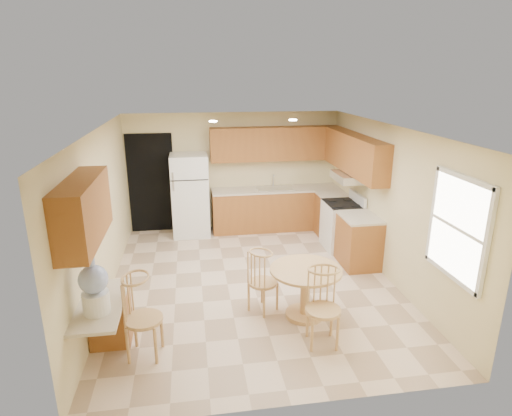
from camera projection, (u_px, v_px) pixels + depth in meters
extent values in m
plane|color=beige|center=(253.00, 282.00, 7.00)|extent=(5.50, 5.50, 0.00)
cube|color=white|center=(252.00, 128.00, 6.24)|extent=(4.50, 5.50, 0.02)
cube|color=beige|center=(234.00, 171.00, 9.21)|extent=(4.50, 0.02, 2.50)
cube|color=beige|center=(295.00, 298.00, 4.03)|extent=(4.50, 0.02, 2.50)
cube|color=beige|center=(101.00, 217.00, 6.29)|extent=(0.02, 5.50, 2.50)
cube|color=beige|center=(389.00, 203.00, 6.95)|extent=(0.02, 5.50, 2.50)
cube|color=black|center=(151.00, 183.00, 9.00)|extent=(0.90, 0.02, 2.10)
cube|color=#9F5E28|center=(276.00, 209.00, 9.30)|extent=(2.75, 0.60, 0.87)
cube|color=beige|center=(276.00, 189.00, 9.16)|extent=(2.75, 0.63, 0.04)
cube|color=#9F5E28|center=(332.00, 216.00, 8.90)|extent=(0.60, 0.59, 0.87)
cube|color=beige|center=(333.00, 195.00, 8.76)|extent=(0.63, 0.59, 0.04)
cube|color=#9F5E28|center=(358.00, 242.00, 7.53)|extent=(0.60, 0.80, 0.87)
cube|color=beige|center=(360.00, 217.00, 7.39)|extent=(0.63, 0.80, 0.04)
cube|color=#9F5E28|center=(275.00, 144.00, 9.00)|extent=(2.75, 0.33, 0.70)
cube|color=#9F5E28|center=(354.00, 154.00, 7.88)|extent=(0.33, 2.42, 0.70)
cube|color=#9F5E28|center=(83.00, 211.00, 4.63)|extent=(0.33, 1.40, 0.70)
cube|color=silver|center=(275.00, 188.00, 9.15)|extent=(0.78, 0.44, 0.01)
cube|color=silver|center=(349.00, 177.00, 7.97)|extent=(0.50, 0.76, 0.14)
cube|color=#9F5E28|center=(110.00, 317.00, 5.35)|extent=(0.48, 0.42, 0.72)
cube|color=beige|center=(101.00, 305.00, 4.88)|extent=(0.50, 1.20, 0.04)
cube|color=white|center=(458.00, 228.00, 5.13)|extent=(0.05, 1.00, 1.20)
cube|color=white|center=(465.00, 178.00, 4.94)|extent=(0.05, 1.10, 0.06)
cube|color=white|center=(450.00, 275.00, 5.32)|extent=(0.05, 1.10, 0.06)
cube|color=white|center=(487.00, 245.00, 4.63)|extent=(0.05, 0.06, 1.28)
cube|color=white|center=(433.00, 214.00, 5.63)|extent=(0.05, 0.06, 1.28)
cylinder|color=white|center=(213.00, 121.00, 7.30)|extent=(0.14, 0.14, 0.02)
cylinder|color=white|center=(293.00, 120.00, 7.51)|extent=(0.14, 0.14, 0.02)
cube|color=white|center=(190.00, 195.00, 8.86)|extent=(0.75, 0.70, 1.71)
cube|color=black|center=(189.00, 180.00, 8.40)|extent=(0.74, 0.01, 0.02)
cube|color=silver|center=(173.00, 186.00, 8.38)|extent=(0.03, 0.03, 0.18)
cube|color=silver|center=(173.00, 176.00, 8.32)|extent=(0.03, 0.03, 0.14)
cube|color=white|center=(342.00, 226.00, 8.25)|extent=(0.65, 0.76, 0.90)
cube|color=black|center=(343.00, 204.00, 8.12)|extent=(0.64, 0.75, 0.02)
cube|color=white|center=(358.00, 198.00, 8.13)|extent=(0.06, 0.76, 0.18)
cylinder|color=tan|center=(304.00, 314.00, 6.03)|extent=(0.53, 0.53, 0.06)
cylinder|color=tan|center=(305.00, 293.00, 5.93)|extent=(0.13, 0.13, 0.66)
cylinder|color=tan|center=(306.00, 270.00, 5.82)|extent=(0.99, 0.99, 0.04)
cylinder|color=tan|center=(263.00, 283.00, 6.06)|extent=(0.41, 0.41, 0.04)
cylinder|color=tan|center=(251.00, 292.00, 6.24)|extent=(0.03, 0.03, 0.43)
cylinder|color=tan|center=(271.00, 291.00, 6.28)|extent=(0.03, 0.03, 0.43)
cylinder|color=tan|center=(254.00, 302.00, 5.97)|extent=(0.03, 0.03, 0.43)
cylinder|color=tan|center=(275.00, 301.00, 6.01)|extent=(0.03, 0.03, 0.43)
cylinder|color=tan|center=(323.00, 310.00, 5.29)|extent=(0.44, 0.44, 0.04)
cylinder|color=tan|center=(307.00, 321.00, 5.48)|extent=(0.04, 0.04, 0.47)
cylinder|color=tan|center=(330.00, 319.00, 5.53)|extent=(0.04, 0.04, 0.47)
cylinder|color=tan|center=(313.00, 335.00, 5.19)|extent=(0.04, 0.04, 0.47)
cylinder|color=tan|center=(338.00, 333.00, 5.23)|extent=(0.04, 0.04, 0.47)
cylinder|color=tan|center=(144.00, 319.00, 5.06)|extent=(0.46, 0.46, 0.04)
cylinder|color=tan|center=(133.00, 331.00, 5.26)|extent=(0.04, 0.04, 0.49)
cylinder|color=tan|center=(160.00, 328.00, 5.31)|extent=(0.04, 0.04, 0.49)
cylinder|color=tan|center=(130.00, 347.00, 4.96)|extent=(0.04, 0.04, 0.49)
cylinder|color=tan|center=(158.00, 344.00, 5.00)|extent=(0.04, 0.04, 0.49)
cylinder|color=white|center=(96.00, 302.00, 4.65)|extent=(0.29, 0.29, 0.25)
sphere|color=#96ACE8|center=(93.00, 279.00, 4.56)|extent=(0.31, 0.31, 0.31)
cylinder|color=#96ACE8|center=(91.00, 262.00, 4.50)|extent=(0.08, 0.08, 0.09)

